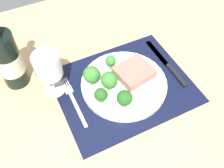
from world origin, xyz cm
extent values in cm
cube|color=tan|center=(0.00, 0.00, -1.50)|extent=(140.00, 110.00, 3.00)
cube|color=black|center=(0.00, 0.00, 0.15)|extent=(40.88, 33.16, 0.30)
cylinder|color=white|center=(0.00, 0.00, 1.10)|extent=(26.61, 26.61, 1.60)
cube|color=#9E6B5B|center=(4.13, 1.27, 3.28)|extent=(12.07, 11.18, 2.77)
cylinder|color=#5B8942|center=(-9.17, -3.09, 2.63)|extent=(1.77, 1.77, 1.47)
sphere|color=#235B1E|center=(-9.17, -3.09, 5.01)|extent=(3.87, 3.87, 3.87)
cylinder|color=#5B8942|center=(-5.05, -0.35, 2.84)|extent=(1.60, 1.60, 1.87)
sphere|color=#387A2D|center=(-5.05, -0.35, 5.91)|extent=(5.02, 5.02, 5.02)
cylinder|color=#5B8942|center=(-8.81, 4.24, 2.74)|extent=(2.00, 2.00, 1.67)
sphere|color=#387A2D|center=(-8.81, 4.24, 5.77)|extent=(5.18, 5.18, 5.18)
cylinder|color=#6B994C|center=(-1.09, 7.27, 2.85)|extent=(1.47, 1.47, 1.89)
sphere|color=#387A2D|center=(-1.09, 7.27, 5.22)|extent=(3.37, 3.37, 3.37)
cylinder|color=#5B8942|center=(-3.91, -7.51, 2.85)|extent=(1.67, 1.67, 1.91)
sphere|color=#235B1E|center=(-3.91, -7.51, 5.72)|extent=(4.50, 4.50, 4.50)
cube|color=silver|center=(-16.20, -2.00, 0.55)|extent=(1.00, 13.00, 0.50)
cube|color=silver|center=(-16.20, 5.80, 0.55)|extent=(2.40, 2.60, 0.40)
cube|color=silver|center=(-17.10, 8.90, 0.55)|extent=(0.30, 3.60, 0.35)
cube|color=silver|center=(-16.50, 8.90, 0.55)|extent=(0.30, 3.60, 0.35)
cube|color=silver|center=(-15.90, 8.90, 0.55)|extent=(0.30, 3.60, 0.35)
cube|color=silver|center=(-15.30, 8.90, 0.55)|extent=(0.30, 3.60, 0.35)
cube|color=black|center=(17.11, -3.90, 0.70)|extent=(1.40, 10.00, 0.80)
cube|color=silver|center=(17.11, 7.60, 0.45)|extent=(1.80, 13.00, 0.30)
cylinder|color=black|center=(-29.30, 16.80, 9.40)|extent=(7.50, 7.50, 18.81)
cylinder|color=beige|center=(-29.30, 16.80, 8.46)|extent=(7.65, 7.65, 6.58)
cylinder|color=silver|center=(-19.93, 8.26, 0.20)|extent=(6.76, 6.76, 0.40)
cylinder|color=silver|center=(-19.93, 8.26, 4.00)|extent=(0.80, 0.80, 7.20)
cylinder|color=silver|center=(-19.93, 8.26, 11.19)|extent=(7.81, 7.81, 7.17)
cylinder|color=#560C19|center=(-19.93, 8.26, 8.79)|extent=(6.88, 6.88, 2.38)
camera|label=1|loc=(-24.41, -41.42, 63.37)|focal=40.56mm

